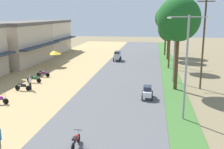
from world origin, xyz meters
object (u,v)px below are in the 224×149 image
(median_tree_third, at_px, (169,28))
(motorbike_ahead_second, at_px, (76,140))
(parked_motorbike_second, at_px, (23,86))
(median_tree_fourth, at_px, (166,18))
(parked_motorbike_third, at_px, (34,79))
(car_hatchback_white, at_px, (147,92))
(parked_motorbike_nearest, at_px, (0,99))
(streetlamp_mid, at_px, (175,47))
(parked_motorbike_fourth, at_px, (43,73))
(streetlamp_farthest, at_px, (165,30))
(median_tree_nearest, at_px, (179,19))
(median_tree_second, at_px, (171,21))
(streetlamp_near, at_px, (186,61))
(streetlamp_far, at_px, (169,39))
(utility_pole_near, at_px, (203,42))
(car_van_silver, at_px, (117,55))
(pedestrian_on_shoulder, at_px, (30,82))

(median_tree_third, relative_size, motorbike_ahead_second, 4.51)
(parked_motorbike_second, bearing_deg, median_tree_fourth, 61.02)
(parked_motorbike_third, relative_size, car_hatchback_white, 0.90)
(parked_motorbike_nearest, relative_size, streetlamp_mid, 0.25)
(parked_motorbike_fourth, height_order, streetlamp_farthest, streetlamp_farthest)
(median_tree_nearest, xyz_separation_m, motorbike_ahead_second, (-7.03, -14.53, -7.04))
(parked_motorbike_second, relative_size, median_tree_second, 0.21)
(streetlamp_near, distance_m, streetlamp_far, 23.69)
(streetlamp_near, relative_size, utility_pole_near, 0.81)
(parked_motorbike_fourth, relative_size, median_tree_fourth, 0.18)
(parked_motorbike_second, distance_m, car_van_silver, 21.82)
(parked_motorbike_nearest, distance_m, parked_motorbike_fourth, 11.03)
(streetlamp_mid, relative_size, streetlamp_far, 1.00)
(median_tree_second, height_order, motorbike_ahead_second, median_tree_second)
(parked_motorbike_third, height_order, median_tree_nearest, median_tree_nearest)
(car_van_silver, distance_m, motorbike_ahead_second, 31.96)
(streetlamp_near, height_order, motorbike_ahead_second, streetlamp_near)
(streetlamp_near, xyz_separation_m, utility_pole_near, (2.79, 9.51, 0.50))
(parked_motorbike_fourth, xyz_separation_m, median_tree_fourth, (16.52, 22.54, 6.88))
(median_tree_third, bearing_deg, streetlamp_far, -90.81)
(median_tree_fourth, relative_size, streetlamp_far, 1.35)
(pedestrian_on_shoulder, xyz_separation_m, median_tree_third, (15.68, 23.12, 4.80))
(parked_motorbike_nearest, height_order, parked_motorbike_third, same)
(streetlamp_near, relative_size, streetlamp_farthest, 1.00)
(median_tree_fourth, relative_size, streetlamp_near, 1.22)
(parked_motorbike_nearest, xyz_separation_m, median_tree_third, (16.36, 27.96, 5.21))
(median_tree_fourth, relative_size, streetlamp_mid, 1.34)
(median_tree_third, xyz_separation_m, streetlamp_near, (-0.08, -29.05, -1.10))
(streetlamp_near, bearing_deg, car_hatchback_white, 121.18)
(pedestrian_on_shoulder, relative_size, motorbike_ahead_second, 0.90)
(streetlamp_far, relative_size, car_hatchback_white, 3.62)
(parked_motorbike_third, bearing_deg, median_tree_nearest, -1.16)
(parked_motorbike_second, height_order, median_tree_third, median_tree_third)
(parked_motorbike_third, xyz_separation_m, utility_pole_near, (19.39, 0.46, 4.62))
(utility_pole_near, bearing_deg, median_tree_second, 104.47)
(car_hatchback_white, relative_size, car_van_silver, 0.83)
(parked_motorbike_nearest, relative_size, parked_motorbike_third, 1.00)
(streetlamp_mid, bearing_deg, parked_motorbike_second, -158.09)
(streetlamp_near, distance_m, motorbike_ahead_second, 9.99)
(median_tree_second, relative_size, median_tree_fourth, 0.88)
(median_tree_third, bearing_deg, parked_motorbike_nearest, -120.34)
(median_tree_second, relative_size, car_van_silver, 3.58)
(median_tree_fourth, xyz_separation_m, streetlamp_farthest, (0.21, 7.66, -2.76))
(median_tree_second, height_order, utility_pole_near, utility_pole_near)
(parked_motorbike_fourth, relative_size, car_van_silver, 0.75)
(parked_motorbike_second, bearing_deg, car_van_silver, 69.89)
(parked_motorbike_nearest, height_order, median_tree_second, median_tree_second)
(pedestrian_on_shoulder, relative_size, utility_pole_near, 0.16)
(car_hatchback_white, bearing_deg, parked_motorbike_third, 162.86)
(median_tree_nearest, distance_m, utility_pole_near, 3.79)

